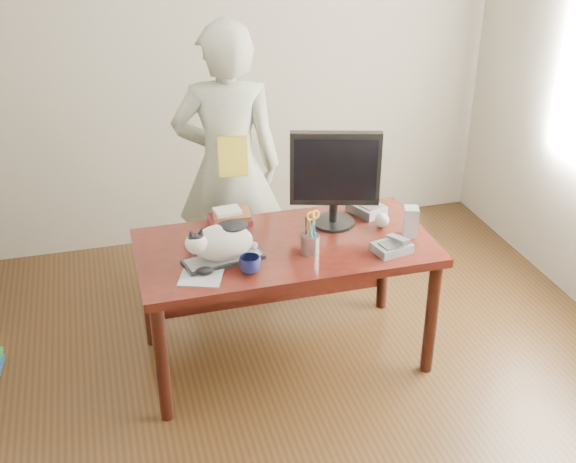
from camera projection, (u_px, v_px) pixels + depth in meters
The scene contains 16 objects.
room at pixel (322, 186), 3.11m from camera, with size 4.50×4.50×4.50m.
desk at pixel (282, 260), 4.04m from camera, with size 1.60×0.80×0.75m.
keyboard at pixel (223, 259), 3.73m from camera, with size 0.44×0.24×0.02m.
cat at pixel (220, 241), 3.67m from camera, with size 0.40×0.26×0.23m.
monitor at pixel (335, 174), 3.95m from camera, with size 0.49×0.30×0.56m.
pen_cup at pixel (310, 242), 3.78m from camera, with size 0.12×0.12×0.25m.
mousepad at pixel (201, 277), 3.59m from camera, with size 0.26×0.25×0.00m.
mouse at pixel (204, 271), 3.61m from camera, with size 0.11×0.09×0.04m.
coffee_mug at pixel (250, 264), 3.62m from camera, with size 0.11×0.11×0.09m, color #0D1035.
phone at pixel (393, 247), 3.81m from camera, with size 0.22×0.19×0.09m.
speaker at pixel (411, 222), 3.95m from camera, with size 0.10×0.10×0.17m.
baseball at pixel (382, 220), 4.06m from camera, with size 0.08×0.08×0.08m.
book_stack at pixel (230, 217), 4.11m from camera, with size 0.24×0.18×0.09m.
calculator at pixel (367, 209), 4.23m from camera, with size 0.22×0.24×0.06m.
person at pixel (228, 168), 4.44m from camera, with size 0.66×0.43×1.82m, color silver.
held_book at pixel (233, 156), 4.23m from camera, with size 0.19×0.13×0.24m.
Camera 1 is at (-0.91, -2.70, 2.62)m, focal length 45.00 mm.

